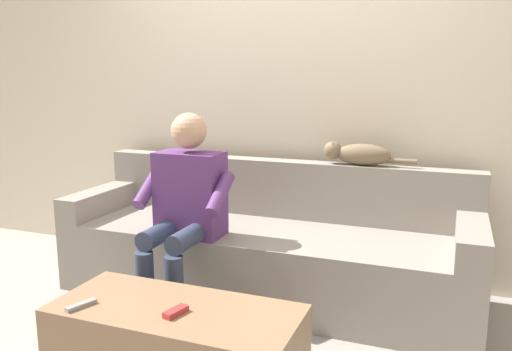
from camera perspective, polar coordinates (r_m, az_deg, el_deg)
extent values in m
plane|color=gray|center=(2.79, -4.21, -18.20)|extent=(8.00, 8.00, 0.00)
cube|color=beige|center=(3.56, 3.92, 10.07)|extent=(5.53, 0.06, 2.61)
cube|color=gray|center=(3.20, 0.39, -9.91)|extent=(2.19, 0.64, 0.44)
cube|color=gray|center=(3.49, 2.67, -4.90)|extent=(2.52, 0.14, 0.81)
cube|color=gray|center=(2.99, 22.39, -10.66)|extent=(0.16, 0.64, 0.59)
cube|color=gray|center=(3.73, -16.87, -6.03)|extent=(0.16, 0.64, 0.59)
cube|color=#8C6B4C|center=(2.38, -8.72, -18.43)|extent=(1.07, 0.47, 0.39)
cube|color=#5B3370|center=(3.02, -7.22, -2.04)|extent=(0.38, 0.23, 0.49)
sphere|color=tan|center=(2.96, -7.39, 4.91)|extent=(0.20, 0.20, 0.20)
cylinder|color=#333D56|center=(2.88, -7.27, -6.65)|extent=(0.11, 0.37, 0.11)
cylinder|color=#333D56|center=(2.96, -10.36, -6.22)|extent=(0.11, 0.37, 0.11)
cylinder|color=#333D56|center=(2.83, -8.93, -12.96)|extent=(0.10, 0.10, 0.44)
cylinder|color=#333D56|center=(2.91, -12.08, -12.32)|extent=(0.10, 0.10, 0.44)
cylinder|color=#5B3370|center=(2.85, -3.96, -2.02)|extent=(0.08, 0.27, 0.22)
cylinder|color=#5B3370|center=(3.06, -11.70, -1.30)|extent=(0.08, 0.27, 0.22)
ellipsoid|color=#756047|center=(3.26, 11.72, 2.27)|extent=(0.34, 0.12, 0.13)
sphere|color=#756047|center=(3.30, 8.43, 2.77)|extent=(0.11, 0.11, 0.11)
cone|color=#756047|center=(3.32, 8.66, 3.61)|extent=(0.04, 0.04, 0.03)
cone|color=#756047|center=(3.26, 8.44, 3.49)|extent=(0.04, 0.04, 0.03)
cylinder|color=#756047|center=(3.24, 15.70, 1.54)|extent=(0.18, 0.03, 0.03)
cube|color=gray|center=(2.38, -18.69, -13.36)|extent=(0.08, 0.14, 0.02)
cube|color=#B73333|center=(2.22, -8.82, -14.59)|extent=(0.07, 0.12, 0.02)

